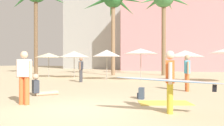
{
  "coord_description": "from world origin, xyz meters",
  "views": [
    {
      "loc": [
        3.35,
        -5.88,
        1.38
      ],
      "look_at": [
        -0.97,
        5.35,
        1.31
      ],
      "focal_mm": 37.29,
      "sensor_mm": 36.0,
      "label": 1
    }
  ],
  "objects_px": {
    "cafe_umbrella_5": "(185,54)",
    "palm_tree_center": "(113,3)",
    "cafe_umbrella_4": "(107,53)",
    "person_mid_center": "(41,88)",
    "palm_tree_far_left": "(164,2)",
    "backpack": "(141,93)",
    "cafe_umbrella_3": "(74,54)",
    "cafe_umbrella_8": "(49,55)",
    "person_far_right": "(81,69)",
    "cafe_umbrella_0": "(141,51)",
    "person_near_right": "(187,71)",
    "beach_towel": "(165,103)",
    "person_far_left": "(169,80)",
    "person_mid_left": "(24,75)"
  },
  "relations": [
    {
      "from": "cafe_umbrella_5",
      "to": "palm_tree_center",
      "type": "bearing_deg",
      "value": 146.51
    },
    {
      "from": "cafe_umbrella_4",
      "to": "person_mid_center",
      "type": "bearing_deg",
      "value": -85.86
    },
    {
      "from": "palm_tree_far_left",
      "to": "cafe_umbrella_5",
      "type": "xyz_separation_m",
      "value": [
        2.51,
        -6.57,
        -5.44
      ]
    },
    {
      "from": "backpack",
      "to": "cafe_umbrella_3",
      "type": "bearing_deg",
      "value": -52.51
    },
    {
      "from": "palm_tree_far_left",
      "to": "cafe_umbrella_8",
      "type": "distance_m",
      "value": 12.48
    },
    {
      "from": "person_far_right",
      "to": "cafe_umbrella_3",
      "type": "bearing_deg",
      "value": -66.74
    },
    {
      "from": "cafe_umbrella_0",
      "to": "person_near_right",
      "type": "relative_size",
      "value": 1.54
    },
    {
      "from": "person_mid_center",
      "to": "person_far_right",
      "type": "xyz_separation_m",
      "value": [
        -1.45,
        6.07,
        0.61
      ]
    },
    {
      "from": "palm_tree_far_left",
      "to": "cafe_umbrella_8",
      "type": "relative_size",
      "value": 3.74
    },
    {
      "from": "palm_tree_far_left",
      "to": "beach_towel",
      "type": "bearing_deg",
      "value": -81.28
    },
    {
      "from": "cafe_umbrella_5",
      "to": "beach_towel",
      "type": "relative_size",
      "value": 1.55
    },
    {
      "from": "cafe_umbrella_3",
      "to": "person_far_left",
      "type": "height_order",
      "value": "cafe_umbrella_3"
    },
    {
      "from": "backpack",
      "to": "cafe_umbrella_4",
      "type": "bearing_deg",
      "value": -64.19
    },
    {
      "from": "person_mid_center",
      "to": "beach_towel",
      "type": "bearing_deg",
      "value": -50.71
    },
    {
      "from": "cafe_umbrella_8",
      "to": "person_mid_left",
      "type": "bearing_deg",
      "value": -56.9
    },
    {
      "from": "palm_tree_center",
      "to": "person_mid_center",
      "type": "height_order",
      "value": "palm_tree_center"
    },
    {
      "from": "backpack",
      "to": "person_far_right",
      "type": "height_order",
      "value": "person_far_right"
    },
    {
      "from": "palm_tree_center",
      "to": "cafe_umbrella_0",
      "type": "bearing_deg",
      "value": -51.13
    },
    {
      "from": "cafe_umbrella_5",
      "to": "backpack",
      "type": "distance_m",
      "value": 9.12
    },
    {
      "from": "cafe_umbrella_5",
      "to": "person_mid_center",
      "type": "relative_size",
      "value": 2.59
    },
    {
      "from": "palm_tree_center",
      "to": "person_mid_center",
      "type": "relative_size",
      "value": 8.74
    },
    {
      "from": "backpack",
      "to": "person_mid_left",
      "type": "bearing_deg",
      "value": 33.05
    },
    {
      "from": "person_far_left",
      "to": "person_mid_center",
      "type": "relative_size",
      "value": 2.73
    },
    {
      "from": "cafe_umbrella_0",
      "to": "cafe_umbrella_5",
      "type": "distance_m",
      "value": 3.16
    },
    {
      "from": "person_mid_left",
      "to": "palm_tree_center",
      "type": "bearing_deg",
      "value": -171.26
    },
    {
      "from": "palm_tree_far_left",
      "to": "person_mid_left",
      "type": "relative_size",
      "value": 5.22
    },
    {
      "from": "palm_tree_center",
      "to": "person_far_right",
      "type": "relative_size",
      "value": 5.38
    },
    {
      "from": "person_far_left",
      "to": "person_far_right",
      "type": "xyz_separation_m",
      "value": [
        -6.8,
        7.64,
        0.0
      ]
    },
    {
      "from": "cafe_umbrella_4",
      "to": "beach_towel",
      "type": "bearing_deg",
      "value": -56.82
    },
    {
      "from": "cafe_umbrella_5",
      "to": "cafe_umbrella_3",
      "type": "bearing_deg",
      "value": 178.86
    },
    {
      "from": "backpack",
      "to": "person_near_right",
      "type": "height_order",
      "value": "person_near_right"
    },
    {
      "from": "cafe_umbrella_4",
      "to": "person_far_left",
      "type": "bearing_deg",
      "value": -59.65
    },
    {
      "from": "backpack",
      "to": "cafe_umbrella_0",
      "type": "bearing_deg",
      "value": -80.31
    },
    {
      "from": "person_near_right",
      "to": "backpack",
      "type": "bearing_deg",
      "value": -129.59
    },
    {
      "from": "cafe_umbrella_4",
      "to": "person_far_right",
      "type": "relative_size",
      "value": 1.38
    },
    {
      "from": "cafe_umbrella_0",
      "to": "cafe_umbrella_8",
      "type": "xyz_separation_m",
      "value": [
        -8.44,
        0.29,
        -0.2
      ]
    },
    {
      "from": "cafe_umbrella_3",
      "to": "beach_towel",
      "type": "height_order",
      "value": "cafe_umbrella_3"
    },
    {
      "from": "cafe_umbrella_5",
      "to": "person_near_right",
      "type": "distance_m",
      "value": 6.06
    },
    {
      "from": "palm_tree_far_left",
      "to": "cafe_umbrella_3",
      "type": "distance_m",
      "value": 10.66
    },
    {
      "from": "beach_towel",
      "to": "backpack",
      "type": "bearing_deg",
      "value": 149.24
    },
    {
      "from": "cafe_umbrella_4",
      "to": "cafe_umbrella_8",
      "type": "xyz_separation_m",
      "value": [
        -5.89,
        0.77,
        -0.07
      ]
    },
    {
      "from": "person_far_left",
      "to": "person_mid_left",
      "type": "xyz_separation_m",
      "value": [
        -4.51,
        -0.31,
        0.03
      ]
    },
    {
      "from": "palm_tree_far_left",
      "to": "cafe_umbrella_4",
      "type": "relative_size",
      "value": 3.9
    },
    {
      "from": "backpack",
      "to": "person_mid_center",
      "type": "distance_m",
      "value": 4.11
    },
    {
      "from": "cafe_umbrella_5",
      "to": "person_mid_left",
      "type": "distance_m",
      "value": 12.16
    },
    {
      "from": "cafe_umbrella_0",
      "to": "person_mid_left",
      "type": "bearing_deg",
      "value": -95.62
    },
    {
      "from": "cafe_umbrella_3",
      "to": "person_near_right",
      "type": "distance_m",
      "value": 11.45
    },
    {
      "from": "cafe_umbrella_4",
      "to": "person_far_left",
      "type": "height_order",
      "value": "cafe_umbrella_4"
    },
    {
      "from": "palm_tree_far_left",
      "to": "person_mid_center",
      "type": "distance_m",
      "value": 17.74
    },
    {
      "from": "cafe_umbrella_5",
      "to": "person_far_left",
      "type": "bearing_deg",
      "value": -88.44
    }
  ]
}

